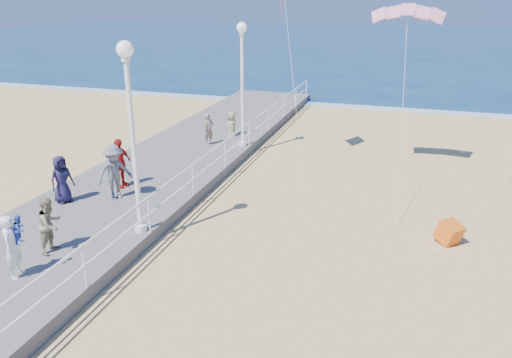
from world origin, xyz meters
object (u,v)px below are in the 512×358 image
(lamp_post_far, at_px, (242,72))
(woman_holding_toddler, at_px, (13,246))
(spectator_3, at_px, (119,163))
(box_kite, at_px, (449,234))
(beach_walker_c, at_px, (232,127))
(lamp_post_mid, at_px, (131,120))
(spectator_4, at_px, (62,179))
(spectator_2, at_px, (114,172))
(spectator_6, at_px, (209,129))
(spectator_1, at_px, (50,225))
(toddler_held, at_px, (20,229))

(lamp_post_far, relative_size, woman_holding_toddler, 3.33)
(spectator_3, distance_m, box_kite, 10.99)
(lamp_post_far, relative_size, beach_walker_c, 3.40)
(lamp_post_mid, xyz_separation_m, box_kite, (8.50, 2.65, -3.36))
(spectator_4, bearing_deg, spectator_2, -39.19)
(spectator_3, bearing_deg, spectator_6, 5.79)
(spectator_6, distance_m, beach_walker_c, 1.87)
(spectator_1, relative_size, spectator_2, 0.82)
(spectator_1, distance_m, beach_walker_c, 12.29)
(spectator_2, distance_m, spectator_6, 6.85)
(lamp_post_mid, xyz_separation_m, woman_holding_toddler, (-1.58, -3.09, -2.46))
(box_kite, bearing_deg, spectator_2, 137.53)
(lamp_post_far, height_order, box_kite, lamp_post_far)
(beach_walker_c, xyz_separation_m, box_kite, (9.59, -7.87, -0.48))
(woman_holding_toddler, bearing_deg, spectator_3, -7.11)
(spectator_4, bearing_deg, toddler_held, -130.30)
(lamp_post_mid, distance_m, lamp_post_far, 9.00)
(toddler_held, distance_m, spectator_3, 5.93)
(woman_holding_toddler, xyz_separation_m, spectator_1, (-0.02, 1.34, -0.04))
(woman_holding_toddler, height_order, spectator_4, woman_holding_toddler)
(lamp_post_far, xyz_separation_m, spectator_2, (-1.99, -7.10, -2.33))
(woman_holding_toddler, height_order, spectator_6, woman_holding_toddler)
(toddler_held, relative_size, spectator_4, 0.45)
(lamp_post_mid, relative_size, lamp_post_far, 1.00)
(lamp_post_mid, bearing_deg, spectator_3, 130.24)
(spectator_4, xyz_separation_m, spectator_6, (1.95, 7.61, -0.08))
(spectator_3, bearing_deg, spectator_2, -140.59)
(box_kite, bearing_deg, spectator_4, 140.72)
(woman_holding_toddler, relative_size, beach_walker_c, 1.02)
(lamp_post_far, relative_size, spectator_2, 2.87)
(spectator_2, xyz_separation_m, box_kite, (10.49, 0.75, -1.03))
(lamp_post_mid, height_order, spectator_2, lamp_post_mid)
(spectator_6, bearing_deg, spectator_3, -163.87)
(beach_walker_c, bearing_deg, spectator_6, -42.72)
(lamp_post_far, distance_m, spectator_6, 2.99)
(spectator_1, xyz_separation_m, beach_walker_c, (0.50, 12.28, -0.37))
(spectator_3, bearing_deg, beach_walker_c, 4.77)
(toddler_held, bearing_deg, woman_holding_toddler, 119.65)
(spectator_2, bearing_deg, lamp_post_mid, -99.93)
(toddler_held, distance_m, box_kite, 11.47)
(lamp_post_mid, distance_m, spectator_1, 3.45)
(lamp_post_far, height_order, beach_walker_c, lamp_post_far)
(toddler_held, height_order, spectator_1, toddler_held)
(spectator_2, bearing_deg, lamp_post_far, 18.02)
(lamp_post_far, height_order, toddler_held, lamp_post_far)
(beach_walker_c, bearing_deg, lamp_post_mid, -23.45)
(woman_holding_toddler, xyz_separation_m, toddler_held, (0.15, 0.15, 0.41))
(lamp_post_mid, height_order, beach_walker_c, lamp_post_mid)
(lamp_post_far, relative_size, toddler_held, 7.49)
(lamp_post_far, bearing_deg, spectator_4, -113.78)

